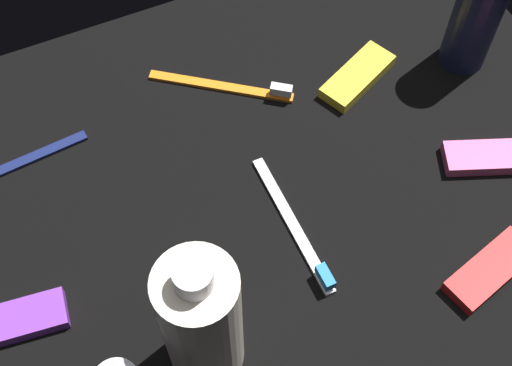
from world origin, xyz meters
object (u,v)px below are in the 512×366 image
toothbrush_white (297,230)px  snack_bar_purple (15,321)px  snack_bar_red (490,270)px  snack_bar_yellow (357,76)px  lotion_bottle (477,14)px  toothbrush_orange (230,86)px  toothbrush_navy (2,169)px  bodywash_bottle (202,322)px  snack_bar_pink (490,157)px

toothbrush_white → snack_bar_purple: (30.27, -2.39, 0.14)cm
snack_bar_red → snack_bar_yellow: 28.43cm
snack_bar_red → lotion_bottle: bearing=-132.0°
toothbrush_white → snack_bar_yellow: toothbrush_white is taller
toothbrush_orange → toothbrush_navy: 28.23cm
toothbrush_white → toothbrush_navy: size_ratio=1.00×
lotion_bottle → toothbrush_white: size_ratio=1.00×
toothbrush_white → snack_bar_red: toothbrush_white is taller
bodywash_bottle → snack_bar_yellow: bodywash_bottle is taller
toothbrush_orange → snack_bar_yellow: (-14.83, 5.19, 0.14)cm
lotion_bottle → toothbrush_orange: lotion_bottle is taller
snack_bar_red → snack_bar_purple: bearing=-32.6°
toothbrush_orange → toothbrush_navy: bearing=0.6°
toothbrush_orange → toothbrush_navy: (28.23, 0.29, 0.00)cm
toothbrush_white → snack_bar_purple: 30.37cm
lotion_bottle → snack_bar_yellow: size_ratio=1.73×
toothbrush_white → snack_bar_pink: size_ratio=1.73×
toothbrush_white → snack_bar_red: bearing=142.4°
toothbrush_orange → snack_bar_yellow: size_ratio=1.46×
toothbrush_navy → snack_bar_red: (-43.32, 33.32, 0.14)cm
lotion_bottle → snack_bar_pink: size_ratio=1.73×
toothbrush_navy → snack_bar_purple: size_ratio=1.73×
toothbrush_orange → snack_bar_yellow: toothbrush_orange is taller
toothbrush_orange → snack_bar_purple: toothbrush_orange is taller
bodywash_bottle → snack_bar_yellow: (-29.87, -24.33, -8.42)cm
lotion_bottle → snack_bar_pink: (5.54, 14.37, -7.08)cm
snack_bar_red → snack_bar_yellow: bearing=-104.4°
toothbrush_orange → snack_bar_pink: size_ratio=1.46×
snack_bar_purple → snack_bar_yellow: (-46.27, -13.53, 0.00)cm
bodywash_bottle → snack_bar_red: bearing=172.3°
toothbrush_navy → snack_bar_purple: bearing=80.1°
lotion_bottle → toothbrush_orange: (28.49, -7.45, -7.22)cm
lotion_bottle → snack_bar_purple: size_ratio=1.73×
lotion_bottle → snack_bar_red: bearing=62.9°
snack_bar_purple → snack_bar_red: same height
toothbrush_white → snack_bar_yellow: 22.57cm
toothbrush_navy → toothbrush_orange: bearing=-179.4°
lotion_bottle → toothbrush_orange: bearing=-14.7°
bodywash_bottle → toothbrush_white: bodywash_bottle is taller
toothbrush_orange → snack_bar_pink: bearing=136.4°
bodywash_bottle → toothbrush_orange: 34.22cm
bodywash_bottle → toothbrush_orange: bearing=-117.0°
toothbrush_orange → toothbrush_navy: same height
lotion_bottle → bodywash_bottle: bearing=26.9°
lotion_bottle → toothbrush_navy: bearing=-7.2°
snack_bar_purple → toothbrush_navy: bearing=-92.7°
snack_bar_red → snack_bar_yellow: size_ratio=1.00×
bodywash_bottle → toothbrush_orange: size_ratio=1.32×
toothbrush_navy → snack_bar_red: 54.65cm
snack_bar_pink → snack_bar_yellow: size_ratio=1.00×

